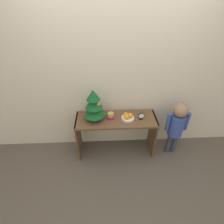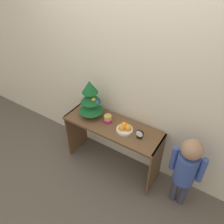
{
  "view_description": "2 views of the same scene",
  "coord_description": "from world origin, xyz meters",
  "px_view_note": "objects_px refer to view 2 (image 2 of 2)",
  "views": [
    {
      "loc": [
        -0.16,
        -1.82,
        2.34
      ],
      "look_at": [
        -0.06,
        0.18,
        0.86
      ],
      "focal_mm": 28.0,
      "sensor_mm": 36.0,
      "label": 1
    },
    {
      "loc": [
        1.06,
        -1.45,
        2.4
      ],
      "look_at": [
        -0.0,
        0.2,
        0.9
      ],
      "focal_mm": 35.0,
      "sensor_mm": 36.0,
      "label": 2
    }
  ],
  "objects_px": {
    "mini_tree": "(91,100)",
    "child_figure": "(187,167)",
    "singing_bowl": "(108,119)",
    "desk_clock": "(140,134)",
    "fruit_bowl": "(125,128)"
  },
  "relations": [
    {
      "from": "mini_tree",
      "to": "child_figure",
      "type": "xyz_separation_m",
      "value": [
        1.25,
        -0.06,
        -0.34
      ]
    },
    {
      "from": "singing_bowl",
      "to": "child_figure",
      "type": "relative_size",
      "value": 0.11
    },
    {
      "from": "desk_clock",
      "to": "child_figure",
      "type": "relative_size",
      "value": 0.12
    },
    {
      "from": "singing_bowl",
      "to": "child_figure",
      "type": "xyz_separation_m",
      "value": [
        1.01,
        -0.07,
        -0.14
      ]
    },
    {
      "from": "mini_tree",
      "to": "fruit_bowl",
      "type": "bearing_deg",
      "value": -2.72
    },
    {
      "from": "fruit_bowl",
      "to": "child_figure",
      "type": "bearing_deg",
      "value": -3.09
    },
    {
      "from": "singing_bowl",
      "to": "desk_clock",
      "type": "distance_m",
      "value": 0.45
    },
    {
      "from": "fruit_bowl",
      "to": "child_figure",
      "type": "height_order",
      "value": "child_figure"
    },
    {
      "from": "child_figure",
      "to": "desk_clock",
      "type": "bearing_deg",
      "value": 177.36
    },
    {
      "from": "desk_clock",
      "to": "fruit_bowl",
      "type": "bearing_deg",
      "value": 175.64
    },
    {
      "from": "fruit_bowl",
      "to": "desk_clock",
      "type": "distance_m",
      "value": 0.2
    },
    {
      "from": "singing_bowl",
      "to": "desk_clock",
      "type": "bearing_deg",
      "value": -5.83
    },
    {
      "from": "fruit_bowl",
      "to": "singing_bowl",
      "type": "height_order",
      "value": "fruit_bowl"
    },
    {
      "from": "fruit_bowl",
      "to": "desk_clock",
      "type": "bearing_deg",
      "value": -4.36
    },
    {
      "from": "mini_tree",
      "to": "singing_bowl",
      "type": "bearing_deg",
      "value": 1.82
    }
  ]
}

